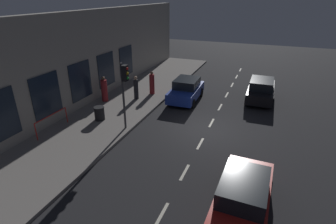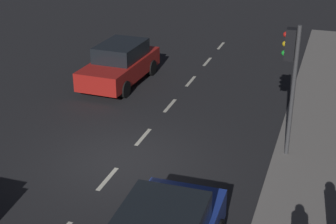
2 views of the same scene
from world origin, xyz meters
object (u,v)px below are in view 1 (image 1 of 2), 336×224
(parked_car_0, at_px, (261,90))
(pedestrian_1, at_px, (136,88))
(trash_bin, at_px, (99,113))
(parked_car_1, at_px, (186,90))
(traffic_light, at_px, (125,83))
(pedestrian_0, at_px, (104,90))
(parked_car_2, at_px, (243,196))
(pedestrian_2, at_px, (152,84))

(parked_car_0, height_order, pedestrian_1, pedestrian_1)
(parked_car_0, distance_m, trash_bin, 11.37)
(parked_car_1, bearing_deg, traffic_light, 72.42)
(pedestrian_0, height_order, pedestrian_1, pedestrian_0)
(pedestrian_1, bearing_deg, parked_car_1, -13.06)
(traffic_light, height_order, parked_car_0, traffic_light)
(trash_bin, bearing_deg, parked_car_2, 153.36)
(parked_car_0, height_order, trash_bin, parked_car_0)
(pedestrian_1, distance_m, pedestrian_2, 1.50)
(parked_car_0, bearing_deg, parked_car_1, -158.70)
(pedestrian_2, bearing_deg, parked_car_0, -150.50)
(parked_car_1, xyz_separation_m, parked_car_2, (-5.16, 9.75, 0.00))
(parked_car_1, distance_m, pedestrian_0, 5.77)
(trash_bin, bearing_deg, pedestrian_1, -96.30)
(traffic_light, xyz_separation_m, pedestrian_1, (1.67, -4.29, -1.89))
(pedestrian_1, relative_size, trash_bin, 2.06)
(trash_bin, bearing_deg, pedestrian_0, -62.31)
(parked_car_2, relative_size, pedestrian_2, 2.45)
(parked_car_0, distance_m, pedestrian_2, 7.94)
(traffic_light, height_order, pedestrian_0, traffic_light)
(parked_car_1, bearing_deg, pedestrian_0, 24.94)
(parked_car_0, xyz_separation_m, pedestrian_0, (10.17, 4.55, 0.17))
(parked_car_0, relative_size, pedestrian_2, 2.46)
(traffic_light, bearing_deg, trash_bin, -10.24)
(parked_car_2, xyz_separation_m, pedestrian_2, (7.85, -9.75, 0.15))
(parked_car_0, relative_size, parked_car_2, 1.00)
(pedestrian_1, height_order, pedestrian_2, pedestrian_2)
(parked_car_1, xyz_separation_m, pedestrian_1, (3.31, 1.37, 0.16))
(parked_car_2, height_order, pedestrian_2, pedestrian_2)
(traffic_light, distance_m, pedestrian_0, 5.06)
(traffic_light, bearing_deg, pedestrian_0, -41.29)
(pedestrian_2, bearing_deg, parked_car_1, -164.89)
(pedestrian_2, bearing_deg, traffic_light, 115.44)
(parked_car_1, height_order, parked_car_2, same)
(parked_car_0, height_order, pedestrian_2, pedestrian_2)
(parked_car_1, xyz_separation_m, trash_bin, (3.74, 5.29, -0.23))
(parked_car_2, bearing_deg, parked_car_0, 92.63)
(pedestrian_2, distance_m, trash_bin, 5.40)
(traffic_light, distance_m, parked_car_1, 6.24)
(pedestrian_0, relative_size, pedestrian_2, 1.03)
(parked_car_2, relative_size, trash_bin, 5.19)
(parked_car_1, distance_m, trash_bin, 6.48)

